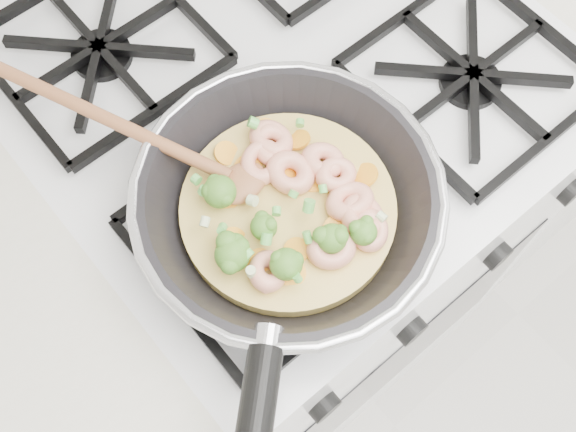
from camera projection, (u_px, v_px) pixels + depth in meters
stove at (286, 222)px, 1.22m from camera, size 0.60×0.60×0.92m
skillet at (286, 209)px, 0.68m from camera, size 0.41×0.55×0.09m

